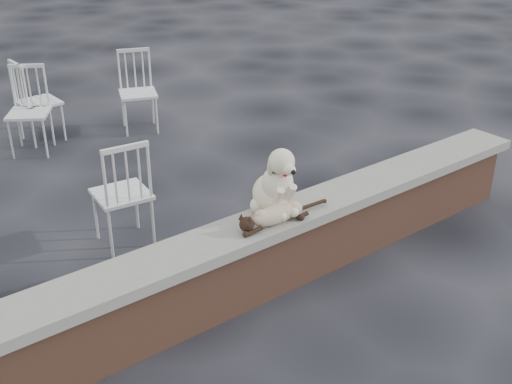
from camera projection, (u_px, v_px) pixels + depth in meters
ground at (223, 307)px, 4.58m from camera, size 60.00×60.00×0.00m
brick_wall at (222, 278)px, 4.47m from camera, size 6.00×0.30×0.50m
capstone at (221, 242)px, 4.34m from camera, size 6.20×0.40×0.08m
dog at (273, 178)px, 4.53m from camera, size 0.40×0.49×0.53m
cat at (277, 213)px, 4.47m from camera, size 0.93×0.32×0.15m
chair_b at (28, 112)px, 6.93m from camera, size 0.78×0.78×0.94m
chair_e at (39, 101)px, 7.26m from camera, size 0.58×0.58×0.94m
chair_c at (121, 192)px, 5.18m from camera, size 0.62×0.62×0.94m
chair_d at (138, 92)px, 7.55m from camera, size 0.73×0.73×0.94m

